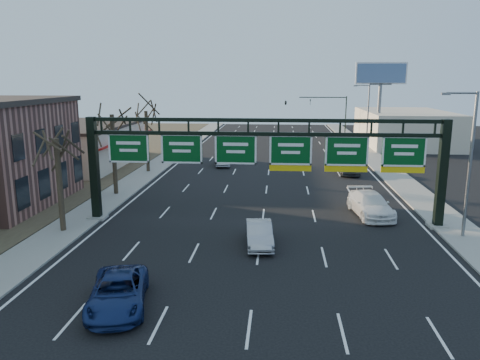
# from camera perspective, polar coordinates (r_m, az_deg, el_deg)

# --- Properties ---
(ground) EXTENTS (160.00, 160.00, 0.00)m
(ground) POSITION_cam_1_polar(r_m,az_deg,el_deg) (24.88, 2.02, -10.75)
(ground) COLOR black
(ground) RESTS_ON ground
(sidewalk_left) EXTENTS (3.00, 120.00, 0.12)m
(sidewalk_left) POSITION_cam_1_polar(r_m,az_deg,el_deg) (46.09, -12.79, -0.18)
(sidewalk_left) COLOR gray
(sidewalk_left) RESTS_ON ground
(sidewalk_right) EXTENTS (3.00, 120.00, 0.12)m
(sidewalk_right) POSITION_cam_1_polar(r_m,az_deg,el_deg) (45.49, 19.66, -0.76)
(sidewalk_right) COLOR gray
(sidewalk_right) RESTS_ON ground
(dirt_strip_left) EXTENTS (21.00, 120.00, 0.06)m
(dirt_strip_left) POSITION_cam_1_polar(r_m,az_deg,el_deg) (51.11, -25.95, 0.05)
(dirt_strip_left) COLOR #473D2B
(dirt_strip_left) RESTS_ON ground
(lane_markings) EXTENTS (21.60, 120.00, 0.01)m
(lane_markings) POSITION_cam_1_polar(r_m,az_deg,el_deg) (43.98, 3.32, -0.55)
(lane_markings) COLOR white
(lane_markings) RESTS_ON ground
(sign_gantry) EXTENTS (24.60, 1.20, 7.20)m
(sign_gantry) POSITION_cam_1_polar(r_m,az_deg,el_deg) (31.31, 3.11, 2.86)
(sign_gantry) COLOR black
(sign_gantry) RESTS_ON ground
(cream_strip) EXTENTS (10.90, 18.40, 4.70)m
(cream_strip) POSITION_cam_1_polar(r_m,az_deg,el_deg) (57.05, -18.55, 4.18)
(cream_strip) COLOR beige
(cream_strip) RESTS_ON ground
(building_right_distant) EXTENTS (12.00, 20.00, 5.00)m
(building_right_distant) POSITION_cam_1_polar(r_m,az_deg,el_deg) (75.65, 19.42, 6.05)
(building_right_distant) COLOR beige
(building_right_distant) RESTS_ON ground
(tree_gantry) EXTENTS (3.60, 3.60, 8.48)m
(tree_gantry) POSITION_cam_1_polar(r_m,az_deg,el_deg) (31.25, -21.68, 6.60)
(tree_gantry) COLOR #32291C
(tree_gantry) RESTS_ON sidewalk_left
(tree_mid) EXTENTS (3.60, 3.60, 9.24)m
(tree_mid) POSITION_cam_1_polar(r_m,az_deg,el_deg) (40.39, -15.46, 9.15)
(tree_mid) COLOR #32291C
(tree_mid) RESTS_ON sidewalk_left
(tree_far) EXTENTS (3.60, 3.60, 8.86)m
(tree_far) POSITION_cam_1_polar(r_m,az_deg,el_deg) (49.90, -11.46, 9.42)
(tree_far) COLOR #32291C
(tree_far) RESTS_ON sidewalk_left
(streetlight_near) EXTENTS (2.15, 0.22, 9.00)m
(streetlight_near) POSITION_cam_1_polar(r_m,az_deg,el_deg) (31.39, 26.09, 2.49)
(streetlight_near) COLOR slate
(streetlight_near) RESTS_ON sidewalk_right
(streetlight_far) EXTENTS (2.15, 0.22, 9.00)m
(streetlight_far) POSITION_cam_1_polar(r_m,az_deg,el_deg) (64.08, 15.21, 7.65)
(streetlight_far) COLOR slate
(streetlight_far) RESTS_ON sidewalk_right
(billboard_right) EXTENTS (7.00, 0.50, 12.00)m
(billboard_right) POSITION_cam_1_polar(r_m,az_deg,el_deg) (69.29, 16.76, 11.17)
(billboard_right) COLOR slate
(billboard_right) RESTS_ON ground
(traffic_signal_mast) EXTENTS (10.16, 0.54, 7.00)m
(traffic_signal_mast) POSITION_cam_1_polar(r_m,az_deg,el_deg) (78.14, 8.32, 8.99)
(traffic_signal_mast) COLOR black
(traffic_signal_mast) RESTS_ON ground
(car_blue_suv) EXTENTS (3.38, 5.47, 1.41)m
(car_blue_suv) POSITION_cam_1_polar(r_m,az_deg,el_deg) (21.39, -14.65, -13.09)
(car_blue_suv) COLOR navy
(car_blue_suv) RESTS_ON ground
(car_silver_sedan) EXTENTS (1.92, 4.40, 1.41)m
(car_silver_sedan) POSITION_cam_1_polar(r_m,az_deg,el_deg) (27.94, 2.35, -6.59)
(car_silver_sedan) COLOR #A0A0A4
(car_silver_sedan) RESTS_ON ground
(car_white_wagon) EXTENTS (3.06, 5.94, 1.65)m
(car_white_wagon) POSITION_cam_1_polar(r_m,az_deg,el_deg) (35.15, 15.61, -2.89)
(car_white_wagon) COLOR white
(car_white_wagon) RESTS_ON ground
(car_grey_far) EXTENTS (2.03, 4.92, 1.67)m
(car_grey_far) POSITION_cam_1_polar(r_m,az_deg,el_deg) (50.04, 13.03, 1.68)
(car_grey_far) COLOR #424547
(car_grey_far) RESTS_ON ground
(car_silver_distant) EXTENTS (2.26, 4.70, 1.49)m
(car_silver_distant) POSITION_cam_1_polar(r_m,az_deg,el_deg) (53.55, -2.17, 2.56)
(car_silver_distant) COLOR silver
(car_silver_distant) RESTS_ON ground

